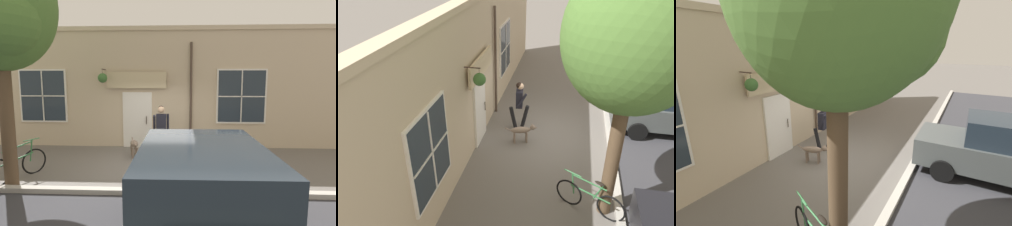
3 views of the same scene
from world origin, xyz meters
The scene contains 6 objects.
ground_plane centered at (0.00, 0.00, 0.00)m, with size 90.00×90.00×0.00m, color #66605B.
storefront_facade centered at (-2.34, -0.03, 2.26)m, with size 0.95×18.00×4.51m.
pedestrian_walking centered at (-1.06, 0.22, 1.03)m, with size 0.68×0.55×1.71m.
dog_on_leash centered at (-0.80, -0.66, 0.43)m, with size 1.03×0.41×0.64m.
leaning_bicycle centered at (1.25, -3.35, 0.38)m, with size 1.62×0.74×1.00m.
parked_car_mid_block centered at (4.23, 1.13, 0.88)m, with size 4.32×1.97×1.75m.
Camera 1 is at (7.60, 0.86, 2.58)m, focal length 28.00 mm.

